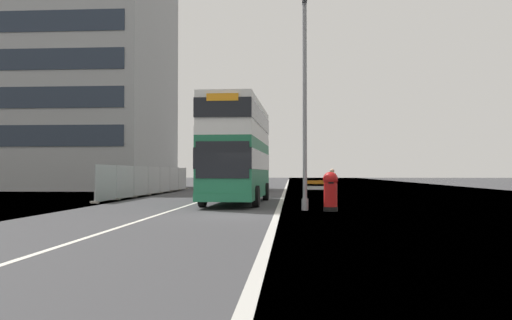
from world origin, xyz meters
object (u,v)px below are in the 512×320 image
Objects in this scene: double_decker_bus at (238,151)px; roadworks_barrier at (317,188)px; lamppost_foreground at (305,109)px; car_oncoming_near at (257,179)px; red_pillar_postbox at (330,190)px; pedestrian_at_kerb at (332,188)px; car_receding_mid at (213,179)px.

double_decker_bus reaches higher than roadworks_barrier.
double_decker_bus is 7.53× the size of roadworks_barrier.
double_decker_bus is at bearing 123.36° from lamppost_foreground.
car_oncoming_near is (-3.54, 23.29, -3.29)m from lamppost_foreground.
lamppost_foreground reaches higher than car_oncoming_near.
pedestrian_at_kerb reaches higher than red_pillar_postbox.
red_pillar_postbox is (1.05, -0.30, -3.40)m from lamppost_foreground.
car_receding_mid is (-8.84, 32.66, -3.33)m from lamppost_foreground.
roadworks_barrier is 0.35× the size of car_oncoming_near.
car_receding_mid is (-9.89, 32.96, 0.06)m from red_pillar_postbox.
double_decker_bus is 5.77m from pedestrian_at_kerb.
car_receding_mid is (-9.68, 25.50, 0.24)m from roadworks_barrier.
car_oncoming_near is 2.31× the size of pedestrian_at_kerb.
double_decker_bus is 6.01× the size of pedestrian_at_kerb.
double_decker_bus is 6.55× the size of red_pillar_postbox.
pedestrian_at_kerb is (10.16, -30.35, -0.06)m from car_receding_mid.
double_decker_bus is 18.26m from car_oncoming_near.
pedestrian_at_kerb is at bearing -30.87° from double_decker_bus.
car_receding_mid is at bearing 101.23° from double_decker_bus.
red_pillar_postbox is 0.40× the size of car_oncoming_near.
red_pillar_postbox is 0.92× the size of pedestrian_at_kerb.
red_pillar_postbox is 2.62m from pedestrian_at_kerb.
car_oncoming_near is at bearing 98.63° from lamppost_foreground.
lamppost_foreground is 8.04m from roadworks_barrier.
car_oncoming_near reaches higher than roadworks_barrier.
double_decker_bus is 2.60× the size of car_oncoming_near.
lamppost_foreground reaches higher than roadworks_barrier.
lamppost_foreground is (3.37, -5.11, 1.54)m from double_decker_bus.
car_receding_mid is (-5.30, 9.37, -0.05)m from car_oncoming_near.
lamppost_foreground is 6.36× the size of roadworks_barrier.
car_receding_mid reaches higher than pedestrian_at_kerb.
lamppost_foreground is at bearing -56.64° from double_decker_bus.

